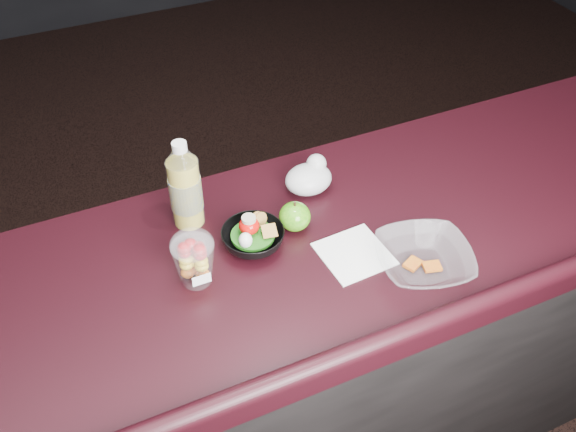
# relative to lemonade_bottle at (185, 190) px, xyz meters

# --- Properties ---
(counter) EXTENTS (4.06, 0.71, 1.02)m
(counter) POSITION_rel_lemonade_bottle_xyz_m (0.18, -0.20, -0.61)
(counter) COLOR black
(counter) RESTS_ON ground
(lemonade_bottle) EXTENTS (0.08, 0.08, 0.25)m
(lemonade_bottle) POSITION_rel_lemonade_bottle_xyz_m (0.00, 0.00, 0.00)
(lemonade_bottle) COLOR gold
(lemonade_bottle) RESTS_ON counter
(fruit_cup) EXTENTS (0.10, 0.10, 0.14)m
(fruit_cup) POSITION_rel_lemonade_bottle_xyz_m (-0.05, -0.20, -0.03)
(fruit_cup) COLOR white
(fruit_cup) RESTS_ON counter
(green_apple) EXTENTS (0.08, 0.08, 0.08)m
(green_apple) POSITION_rel_lemonade_bottle_xyz_m (0.24, -0.13, -0.07)
(green_apple) COLOR #20790E
(green_apple) RESTS_ON counter
(plastic_bag) EXTENTS (0.13, 0.11, 0.10)m
(plastic_bag) POSITION_rel_lemonade_bottle_xyz_m (0.34, -0.01, -0.06)
(plastic_bag) COLOR silver
(plastic_bag) RESTS_ON counter
(snack_bowl) EXTENTS (0.19, 0.19, 0.09)m
(snack_bowl) POSITION_rel_lemonade_bottle_xyz_m (0.12, -0.15, -0.08)
(snack_bowl) COLOR black
(snack_bowl) RESTS_ON counter
(takeout_bowl) EXTENTS (0.28, 0.28, 0.06)m
(takeout_bowl) POSITION_rel_lemonade_bottle_xyz_m (0.46, -0.39, -0.08)
(takeout_bowl) COLOR silver
(takeout_bowl) RESTS_ON counter
(paper_napkin) EXTENTS (0.17, 0.17, 0.00)m
(paper_napkin) POSITION_rel_lemonade_bottle_xyz_m (0.33, -0.28, -0.10)
(paper_napkin) COLOR white
(paper_napkin) RESTS_ON counter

